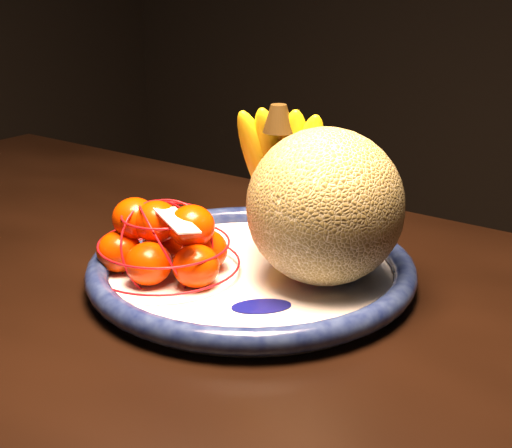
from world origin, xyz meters
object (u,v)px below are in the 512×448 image
Objects in this scene: cantaloupe at (325,207)px; banana_bunch at (286,173)px; mandarin_bag at (164,244)px; dining_table at (122,352)px; fruit_bowl at (251,270)px.

banana_bunch reaches higher than cantaloupe.
cantaloupe reaches higher than mandarin_bag.
mandarin_bag is at bearing 52.63° from dining_table.
dining_table is at bearing -129.26° from mandarin_bag.
banana_bunch is at bearing 150.88° from cantaloupe.
cantaloupe is 0.09m from banana_bunch.
dining_table is 0.29m from banana_bunch.
dining_table is at bearing -142.02° from banana_bunch.
cantaloupe is at bearing 15.56° from fruit_bowl.
fruit_bowl is 0.12m from cantaloupe.
dining_table is at bearing -146.61° from cantaloupe.
cantaloupe is at bearing 28.11° from mandarin_bag.
banana_bunch is at bearing 57.08° from mandarin_bag.
banana_bunch is (0.12, 0.17, 0.20)m from dining_table.
fruit_bowl is at bearing 38.85° from mandarin_bag.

